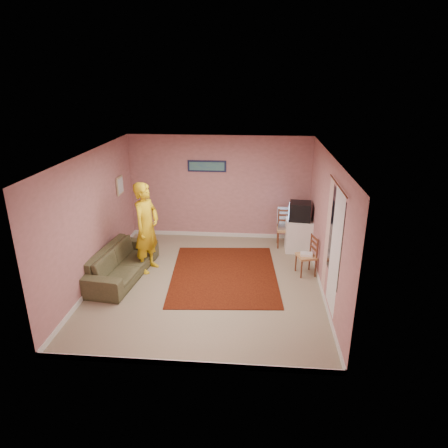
# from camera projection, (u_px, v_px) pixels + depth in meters

# --- Properties ---
(ground) EXTENTS (5.00, 5.00, 0.00)m
(ground) POSITION_uv_depth(u_px,v_px,m) (208.00, 283.00, 8.07)
(ground) COLOR gray
(ground) RESTS_ON ground
(wall_back) EXTENTS (4.50, 0.02, 2.60)m
(wall_back) POSITION_uv_depth(u_px,v_px,m) (219.00, 188.00, 9.95)
(wall_back) COLOR #BA7A7E
(wall_back) RESTS_ON ground
(wall_front) EXTENTS (4.50, 0.02, 2.60)m
(wall_front) POSITION_uv_depth(u_px,v_px,m) (183.00, 287.00, 5.28)
(wall_front) COLOR #BA7A7E
(wall_front) RESTS_ON ground
(wall_left) EXTENTS (0.02, 5.00, 2.60)m
(wall_left) POSITION_uv_depth(u_px,v_px,m) (93.00, 219.00, 7.79)
(wall_left) COLOR #BA7A7E
(wall_left) RESTS_ON ground
(wall_right) EXTENTS (0.02, 5.00, 2.60)m
(wall_right) POSITION_uv_depth(u_px,v_px,m) (327.00, 226.00, 7.44)
(wall_right) COLOR #BA7A7E
(wall_right) RESTS_ON ground
(ceiling) EXTENTS (4.50, 5.00, 0.02)m
(ceiling) POSITION_uv_depth(u_px,v_px,m) (206.00, 155.00, 7.16)
(ceiling) COLOR white
(ceiling) RESTS_ON wall_back
(baseboard_back) EXTENTS (4.50, 0.02, 0.10)m
(baseboard_back) POSITION_uv_depth(u_px,v_px,m) (219.00, 234.00, 10.38)
(baseboard_back) COLOR silver
(baseboard_back) RESTS_ON ground
(baseboard_front) EXTENTS (4.50, 0.02, 0.10)m
(baseboard_front) POSITION_uv_depth(u_px,v_px,m) (187.00, 364.00, 5.73)
(baseboard_front) COLOR silver
(baseboard_front) RESTS_ON ground
(baseboard_left) EXTENTS (0.02, 5.00, 0.10)m
(baseboard_left) POSITION_uv_depth(u_px,v_px,m) (100.00, 276.00, 8.23)
(baseboard_left) COLOR silver
(baseboard_left) RESTS_ON ground
(baseboard_right) EXTENTS (0.02, 5.00, 0.10)m
(baseboard_right) POSITION_uv_depth(u_px,v_px,m) (320.00, 285.00, 7.87)
(baseboard_right) COLOR silver
(baseboard_right) RESTS_ON ground
(window) EXTENTS (0.01, 1.10, 1.50)m
(window) POSITION_uv_depth(u_px,v_px,m) (335.00, 237.00, 6.54)
(window) COLOR black
(window) RESTS_ON wall_right
(curtain_sheer) EXTENTS (0.01, 0.75, 2.10)m
(curtain_sheer) POSITION_uv_depth(u_px,v_px,m) (335.00, 252.00, 6.48)
(curtain_sheer) COLOR white
(curtain_sheer) RESTS_ON wall_right
(curtain_floral) EXTENTS (0.01, 0.35, 2.10)m
(curtain_floral) POSITION_uv_depth(u_px,v_px,m) (327.00, 235.00, 7.13)
(curtain_floral) COLOR white
(curtain_floral) RESTS_ON wall_right
(curtain_rod) EXTENTS (0.02, 1.40, 0.02)m
(curtain_rod) POSITION_uv_depth(u_px,v_px,m) (338.00, 185.00, 6.24)
(curtain_rod) COLOR #5C2F1B
(curtain_rod) RESTS_ON wall_right
(picture_back) EXTENTS (0.95, 0.04, 0.28)m
(picture_back) POSITION_uv_depth(u_px,v_px,m) (207.00, 166.00, 9.75)
(picture_back) COLOR #141939
(picture_back) RESTS_ON wall_back
(picture_left) EXTENTS (0.04, 0.38, 0.42)m
(picture_left) POSITION_uv_depth(u_px,v_px,m) (120.00, 185.00, 9.20)
(picture_left) COLOR tan
(picture_left) RESTS_ON wall_left
(area_rug) EXTENTS (2.37, 2.87, 0.01)m
(area_rug) POSITION_uv_depth(u_px,v_px,m) (224.00, 274.00, 8.39)
(area_rug) COLOR black
(area_rug) RESTS_ON ground
(tv_cabinet) EXTENTS (0.60, 0.55, 0.77)m
(tv_cabinet) POSITION_uv_depth(u_px,v_px,m) (298.00, 235.00, 9.45)
(tv_cabinet) COLOR white
(tv_cabinet) RESTS_ON ground
(crt_tv) EXTENTS (0.54, 0.50, 0.43)m
(crt_tv) POSITION_uv_depth(u_px,v_px,m) (300.00, 211.00, 9.24)
(crt_tv) COLOR black
(crt_tv) RESTS_ON tv_cabinet
(chair_a) EXTENTS (0.41, 0.39, 0.49)m
(chair_a) POSITION_uv_depth(u_px,v_px,m) (286.00, 225.00, 9.61)
(chair_a) COLOR tan
(chair_a) RESTS_ON ground
(dvd_player) EXTENTS (0.39, 0.29, 0.06)m
(dvd_player) POSITION_uv_depth(u_px,v_px,m) (286.00, 227.00, 9.63)
(dvd_player) COLOR #A7A7AB
(dvd_player) RESTS_ON chair_a
(blue_throw) EXTENTS (0.41, 0.05, 0.43)m
(blue_throw) POSITION_uv_depth(u_px,v_px,m) (286.00, 216.00, 9.72)
(blue_throw) COLOR #80ADD1
(blue_throw) RESTS_ON chair_a
(chair_b) EXTENTS (0.45, 0.46, 0.46)m
(chair_b) POSITION_uv_depth(u_px,v_px,m) (307.00, 252.00, 8.25)
(chair_b) COLOR tan
(chair_b) RESTS_ON ground
(game_console) EXTENTS (0.26, 0.20, 0.05)m
(game_console) POSITION_uv_depth(u_px,v_px,m) (306.00, 254.00, 8.27)
(game_console) COLOR white
(game_console) RESTS_ON chair_b
(sofa) EXTENTS (1.06, 2.20, 0.62)m
(sofa) POSITION_uv_depth(u_px,v_px,m) (122.00, 263.00, 8.22)
(sofa) COLOR brown
(sofa) RESTS_ON ground
(person) EXTENTS (0.66, 0.81, 1.93)m
(person) POSITION_uv_depth(u_px,v_px,m) (147.00, 228.00, 8.29)
(person) COLOR gold
(person) RESTS_ON ground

